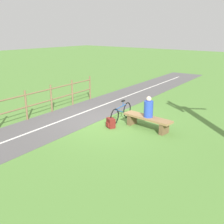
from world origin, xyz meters
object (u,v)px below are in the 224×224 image
(bench, at_px, (147,120))
(person_seated, at_px, (149,108))
(backpack, at_px, (111,123))
(bicycle, at_px, (121,113))

(bench, distance_m, person_seated, 0.48)
(person_seated, xyz_separation_m, backpack, (1.21, 0.76, -0.64))
(person_seated, bearing_deg, bench, 0.00)
(person_seated, distance_m, backpack, 1.56)
(bench, distance_m, bicycle, 1.35)
(bench, bearing_deg, bicycle, -0.76)
(person_seated, xyz_separation_m, bicycle, (1.37, -0.13, -0.47))
(backpack, bearing_deg, bicycle, -79.30)
(bench, xyz_separation_m, backpack, (1.18, 0.76, -0.16))
(bicycle, distance_m, backpack, 0.92)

